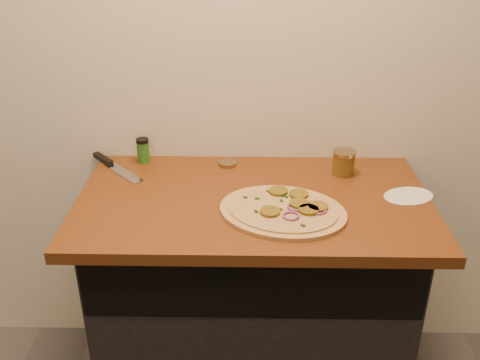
{
  "coord_description": "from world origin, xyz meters",
  "views": [
    {
      "loc": [
        -0.02,
        -0.18,
        1.77
      ],
      "look_at": [
        -0.05,
        1.45,
        0.95
      ],
      "focal_mm": 40.0,
      "sensor_mm": 36.0,
      "label": 1
    }
  ],
  "objects_px": {
    "chefs_knife": "(112,165)",
    "spice_shaker": "(143,150)",
    "pizza": "(284,210)",
    "salsa_jar": "(344,162)"
  },
  "relations": [
    {
      "from": "salsa_jar",
      "to": "spice_shaker",
      "type": "relative_size",
      "value": 0.95
    },
    {
      "from": "chefs_knife",
      "to": "salsa_jar",
      "type": "bearing_deg",
      "value": -3.09
    },
    {
      "from": "pizza",
      "to": "spice_shaker",
      "type": "relative_size",
      "value": 5.22
    },
    {
      "from": "salsa_jar",
      "to": "spice_shaker",
      "type": "xyz_separation_m",
      "value": [
        -0.76,
        0.09,
        0.0
      ]
    },
    {
      "from": "pizza",
      "to": "salsa_jar",
      "type": "relative_size",
      "value": 5.52
    },
    {
      "from": "chefs_knife",
      "to": "spice_shaker",
      "type": "bearing_deg",
      "value": 21.07
    },
    {
      "from": "chefs_knife",
      "to": "spice_shaker",
      "type": "height_order",
      "value": "spice_shaker"
    },
    {
      "from": "salsa_jar",
      "to": "chefs_knife",
      "type": "bearing_deg",
      "value": 176.91
    },
    {
      "from": "chefs_knife",
      "to": "spice_shaker",
      "type": "xyz_separation_m",
      "value": [
        0.11,
        0.04,
        0.04
      ]
    },
    {
      "from": "pizza",
      "to": "chefs_knife",
      "type": "bearing_deg",
      "value": 152.09
    }
  ]
}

